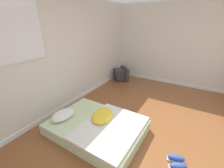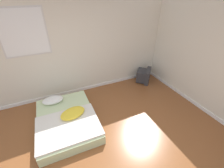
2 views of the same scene
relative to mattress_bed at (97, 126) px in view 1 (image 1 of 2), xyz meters
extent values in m
plane|color=brown|center=(0.40, -1.27, -0.14)|extent=(20.00, 20.00, 0.00)
cube|color=silver|center=(0.40, 1.27, 1.16)|extent=(8.31, 0.06, 2.60)
cube|color=white|center=(0.40, 1.23, -0.09)|extent=(8.31, 0.02, 0.09)
cube|color=silver|center=(-0.45, 1.23, 1.75)|extent=(1.02, 0.01, 1.08)
cube|color=white|center=(-0.45, 1.23, 1.75)|extent=(0.95, 0.01, 1.01)
cube|color=silver|center=(3.38, -1.27, 1.16)|extent=(0.06, 7.41, 2.60)
cube|color=white|center=(3.34, -1.27, -0.09)|extent=(0.02, 7.41, 0.09)
cube|color=beige|center=(0.00, 0.01, -0.03)|extent=(1.32, 1.81, 0.22)
ellipsoid|color=white|center=(-0.20, 0.68, 0.15)|extent=(0.53, 0.35, 0.14)
cube|color=silver|center=(-0.01, -0.32, 0.10)|extent=(1.32, 1.06, 0.05)
ellipsoid|color=yellow|center=(0.16, -0.04, 0.17)|extent=(0.66, 0.53, 0.11)
cube|color=#333338|center=(2.73, 0.95, 0.07)|extent=(0.53, 0.54, 0.37)
cube|color=#333338|center=(2.88, 0.81, 0.09)|extent=(0.48, 0.50, 0.47)
cube|color=#283342|center=(2.93, 0.76, 0.10)|extent=(0.32, 0.34, 0.33)
cube|color=silver|center=(-0.04, -1.52, -0.13)|extent=(0.20, 0.28, 0.02)
ellipsoid|color=#334C99|center=(-0.04, -1.52, -0.08)|extent=(0.21, 0.28, 0.09)
cube|color=silver|center=(0.10, -1.47, -0.13)|extent=(0.15, 0.28, 0.02)
ellipsoid|color=#334C99|center=(0.10, -1.47, -0.08)|extent=(0.16, 0.28, 0.09)
camera|label=1|loc=(-1.89, -1.47, 1.93)|focal=24.00mm
camera|label=2|loc=(-0.09, -2.74, 2.55)|focal=24.00mm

